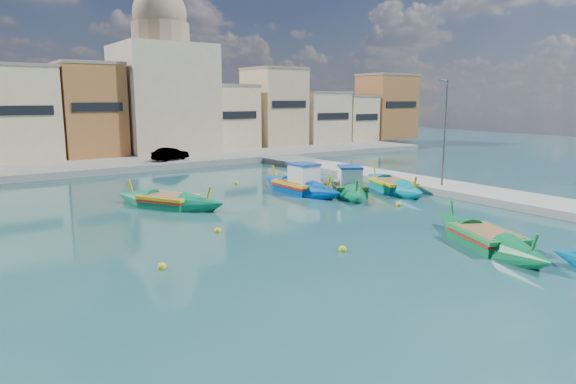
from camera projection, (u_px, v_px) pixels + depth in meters
name	position (u px, v px, depth m)	size (l,w,h in m)	color
ground	(291.00, 253.00, 22.45)	(160.00, 160.00, 0.00)	#154140
east_quay	(523.00, 201.00, 32.47)	(4.00, 70.00, 0.50)	gray
north_quay	(96.00, 167.00, 48.28)	(80.00, 8.00, 0.60)	gray
north_townhouses	(138.00, 113.00, 57.12)	(83.20, 7.87, 10.19)	beige
church_block	(163.00, 83.00, 58.88)	(10.00, 10.00, 19.10)	beige
quay_street_lamp	(444.00, 132.00, 36.27)	(1.18, 0.16, 8.00)	#595B60
parked_cars	(3.00, 165.00, 42.53)	(26.88, 2.55, 1.26)	#4C1919
luzzu_turquoise_cabin	(348.00, 188.00, 36.50)	(6.97, 9.30, 3.11)	#0A7242
luzzu_blue_cabin	(300.00, 187.00, 36.89)	(2.41, 9.26, 3.26)	#0042A2
luzzu_cyan_mid	(393.00, 187.00, 37.59)	(5.21, 9.40, 2.72)	#00829B
luzzu_green	(169.00, 202.00, 31.93)	(6.09, 8.27, 2.63)	#0B764B
luzzu_blue_south	(487.00, 240.00, 23.50)	(5.39, 9.03, 2.58)	#0A6F3C
mooring_buoys	(232.00, 221.00, 28.03)	(21.98, 18.87, 0.36)	yellow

